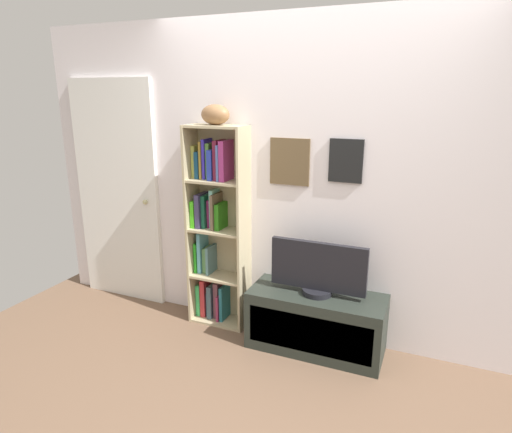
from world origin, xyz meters
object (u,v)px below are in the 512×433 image
(football, at_px, (215,115))
(door, at_px, (118,194))
(television, at_px, (318,269))
(bookshelf, at_px, (215,228))
(tv_stand, at_px, (316,322))

(football, height_order, door, door)
(television, relative_size, door, 0.35)
(bookshelf, distance_m, television, 0.94)
(bookshelf, height_order, television, bookshelf)
(tv_stand, height_order, door, door)
(football, height_order, tv_stand, football)
(football, xyz_separation_m, door, (-1.08, 0.10, -0.73))
(door, bearing_deg, television, -5.44)
(bookshelf, distance_m, tv_stand, 1.10)
(tv_stand, distance_m, door, 2.12)
(door, bearing_deg, bookshelf, -3.66)
(football, bearing_deg, tv_stand, -5.98)
(bookshelf, xyz_separation_m, football, (0.04, -0.03, 0.91))
(door, bearing_deg, tv_stand, -5.47)
(television, xyz_separation_m, door, (-1.96, 0.19, 0.36))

